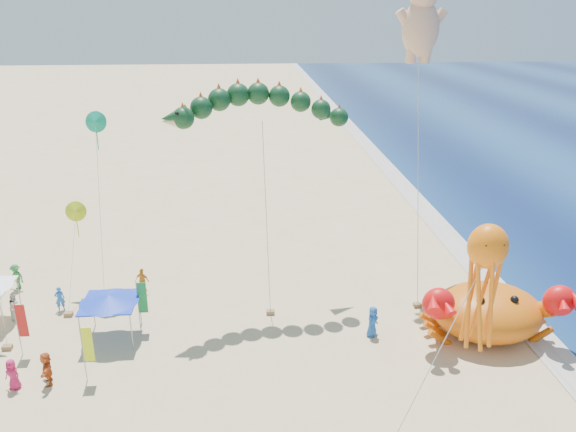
# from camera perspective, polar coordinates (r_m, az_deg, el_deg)

# --- Properties ---
(ground) EXTENTS (320.00, 320.00, 0.00)m
(ground) POSITION_cam_1_polar(r_m,az_deg,el_deg) (32.81, 3.83, -11.84)
(ground) COLOR #D1B784
(ground) RESTS_ON ground
(foam_strip) EXTENTS (320.00, 320.00, 0.00)m
(foam_strip) POSITION_cam_1_polar(r_m,az_deg,el_deg) (36.37, 23.22, -10.14)
(foam_strip) COLOR silver
(foam_strip) RESTS_ON ground
(crab_inflatable) EXTENTS (8.30, 5.26, 3.64)m
(crab_inflatable) POSITION_cam_1_polar(r_m,az_deg,el_deg) (33.69, 19.71, -9.04)
(crab_inflatable) COLOR #D75D0B
(crab_inflatable) RESTS_ON ground
(dragon_kite) EXTENTS (11.17, 5.37, 13.07)m
(dragon_kite) POSITION_cam_1_polar(r_m,az_deg,el_deg) (32.71, -2.95, 10.47)
(dragon_kite) COLOR #0D3218
(dragon_kite) RESTS_ON ground
(cherub_kite) EXTENTS (2.26, 6.10, 19.23)m
(cherub_kite) POSITION_cam_1_polar(r_m,az_deg,el_deg) (36.51, 13.42, 18.95)
(cherub_kite) COLOR #DDA787
(cherub_kite) RESTS_ON ground
(octopus_kite) EXTENTS (4.63, 2.05, 9.53)m
(octopus_kite) POSITION_cam_1_polar(r_m,az_deg,el_deg) (24.25, 19.23, -5.92)
(octopus_kite) COLOR orange
(octopus_kite) RESTS_ON ground
(canopy_blue) EXTENTS (3.21, 3.21, 2.71)m
(canopy_blue) POSITION_cam_1_polar(r_m,az_deg,el_deg) (32.71, -17.73, -8.03)
(canopy_blue) COLOR gray
(canopy_blue) RESTS_ON ground
(feather_flags) EXTENTS (9.24, 5.65, 3.20)m
(feather_flags) POSITION_cam_1_polar(r_m,az_deg,el_deg) (32.96, -22.18, -9.26)
(feather_flags) COLOR gray
(feather_flags) RESTS_ON ground
(beachgoers) EXTENTS (28.49, 11.78, 1.82)m
(beachgoers) POSITION_cam_1_polar(r_m,az_deg,el_deg) (34.14, -16.78, -9.69)
(beachgoers) COLOR silver
(beachgoers) RESTS_ON ground
(small_kites) EXTENTS (6.31, 8.20, 11.67)m
(small_kites) POSITION_cam_1_polar(r_m,az_deg,el_deg) (35.80, -22.44, 2.35)
(small_kites) COLOR #BDD717
(small_kites) RESTS_ON ground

